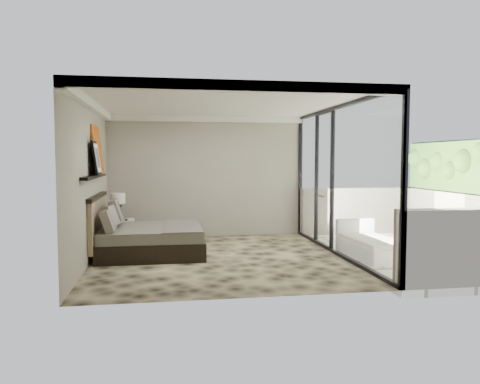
{
  "coord_description": "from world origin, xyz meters",
  "views": [
    {
      "loc": [
        -0.96,
        -8.37,
        1.8
      ],
      "look_at": [
        0.45,
        0.4,
        1.18
      ],
      "focal_mm": 35.0,
      "sensor_mm": 36.0,
      "label": 1
    }
  ],
  "objects": [
    {
      "name": "abstract_canvas",
      "position": [
        -2.19,
        0.63,
        1.97
      ],
      "size": [
        0.13,
        0.9,
        0.9
      ],
      "primitive_type": "cube",
      "rotation": [
        0.0,
        -0.1,
        0.0
      ],
      "color": "#C75F11",
      "rests_on": "picture_ledge"
    },
    {
      "name": "nightstand",
      "position": [
        -1.9,
        1.77,
        0.28
      ],
      "size": [
        0.65,
        0.65,
        0.55
      ],
      "primitive_type": "cube",
      "rotation": [
        0.0,
        0.0,
        -0.2
      ],
      "color": "black",
      "rests_on": "floor"
    },
    {
      "name": "bed",
      "position": [
        -1.33,
        0.56,
        0.32
      ],
      "size": [
        1.98,
        1.92,
        1.09
      ],
      "color": "black",
      "rests_on": "floor"
    },
    {
      "name": "parapet_far",
      "position": [
        5.1,
        0.0,
        0.55
      ],
      "size": [
        0.3,
        5.0,
        1.1
      ],
      "primitive_type": "cube",
      "color": "beige",
      "rests_on": "terrace_slab"
    },
    {
      "name": "table_lamp",
      "position": [
        -1.95,
        1.71,
        0.88
      ],
      "size": [
        0.31,
        0.31,
        0.57
      ],
      "color": "black",
      "rests_on": "nightstand"
    },
    {
      "name": "foliage_hedge",
      "position": [
        5.1,
        0.0,
        1.65
      ],
      "size": [
        0.36,
        4.6,
        1.1
      ],
      "primitive_type": null,
      "color": "#457624",
      "rests_on": "parapet_far"
    },
    {
      "name": "ottoman",
      "position": [
        4.45,
        1.4,
        0.22
      ],
      "size": [
        0.6,
        0.6,
        0.45
      ],
      "primitive_type": "cube",
      "rotation": [
        0.0,
        0.0,
        -0.43
      ],
      "color": "white",
      "rests_on": "terrace_slab"
    },
    {
      "name": "framed_print",
      "position": [
        -2.14,
        0.12,
        1.82
      ],
      "size": [
        0.11,
        0.5,
        0.6
      ],
      "primitive_type": "cube",
      "rotation": [
        0.0,
        -0.14,
        0.0
      ],
      "color": "black",
      "rests_on": "picture_ledge"
    },
    {
      "name": "picture_ledge",
      "position": [
        -2.18,
        0.1,
        1.5
      ],
      "size": [
        0.12,
        2.2,
        0.05
      ],
      "primitive_type": "cube",
      "color": "black",
      "rests_on": "left_wall"
    },
    {
      "name": "back_wall",
      "position": [
        0.0,
        2.49,
        1.4
      ],
      "size": [
        4.5,
        0.02,
        2.8
      ],
      "primitive_type": "cube",
      "color": "gray",
      "rests_on": "floor"
    },
    {
      "name": "ceiling",
      "position": [
        0.0,
        0.0,
        2.79
      ],
      "size": [
        4.5,
        5.0,
        0.02
      ],
      "primitive_type": "cube",
      "color": "silver",
      "rests_on": "back_wall"
    },
    {
      "name": "glass_wall",
      "position": [
        2.25,
        0.0,
        1.4
      ],
      "size": [
        0.08,
        5.0,
        2.8
      ],
      "primitive_type": "cube",
      "color": "white",
      "rests_on": "floor"
    },
    {
      "name": "left_wall",
      "position": [
        -2.24,
        0.0,
        1.4
      ],
      "size": [
        0.02,
        5.0,
        2.8
      ],
      "primitive_type": "cube",
      "color": "gray",
      "rests_on": "floor"
    },
    {
      "name": "terrace_slab",
      "position": [
        3.75,
        0.0,
        -0.06
      ],
      "size": [
        3.0,
        5.0,
        0.12
      ],
      "primitive_type": "cube",
      "color": "beige",
      "rests_on": "ground"
    },
    {
      "name": "lounger",
      "position": [
        2.81,
        -0.29,
        0.19
      ],
      "size": [
        0.86,
        1.61,
        0.61
      ],
      "rotation": [
        0.0,
        0.0,
        0.05
      ],
      "color": "white",
      "rests_on": "terrace_slab"
    },
    {
      "name": "floor",
      "position": [
        0.0,
        0.0,
        0.0
      ],
      "size": [
        5.0,
        5.0,
        0.0
      ],
      "primitive_type": "plane",
      "color": "black",
      "rests_on": "ground"
    }
  ]
}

